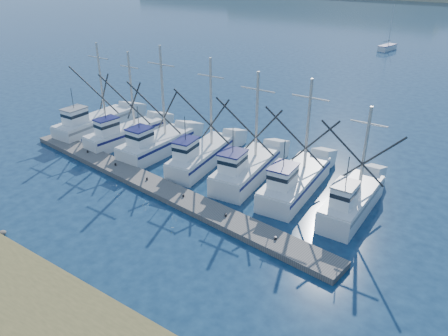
{
  "coord_description": "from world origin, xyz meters",
  "views": [
    {
      "loc": [
        13.68,
        -14.85,
        15.91
      ],
      "look_at": [
        -2.06,
        8.0,
        2.46
      ],
      "focal_mm": 35.0,
      "sensor_mm": 36.0,
      "label": 1
    }
  ],
  "objects": [
    {
      "name": "ground",
      "position": [
        0.0,
        0.0,
        0.0
      ],
      "size": [
        500.0,
        500.0,
        0.0
      ],
      "primitive_type": "plane",
      "color": "#0D223B",
      "rests_on": "ground"
    },
    {
      "name": "floating_dock",
      "position": [
        -7.15,
        6.25,
        0.21
      ],
      "size": [
        30.98,
        5.46,
        0.41
      ],
      "primitive_type": "cube",
      "rotation": [
        0.0,
        0.0,
        -0.11
      ],
      "color": "#67625C",
      "rests_on": "ground"
    },
    {
      "name": "trawler_fleet",
      "position": [
        -7.04,
        11.3,
        0.95
      ],
      "size": [
        29.22,
        8.63,
        9.32
      ],
      "color": "silver",
      "rests_on": "ground"
    },
    {
      "name": "sailboat_far",
      "position": [
        -8.55,
        71.77,
        0.51
      ],
      "size": [
        2.45,
        4.9,
        8.1
      ],
      "rotation": [
        0.0,
        0.0,
        -0.19
      ],
      "color": "silver",
      "rests_on": "ground"
    }
  ]
}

